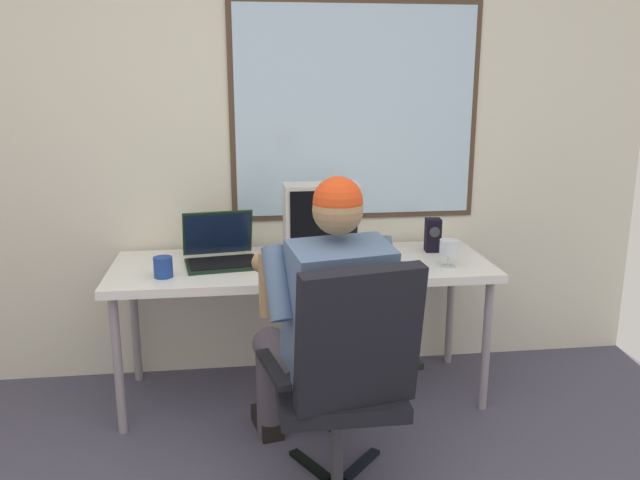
% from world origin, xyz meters
% --- Properties ---
extents(wall_rear, '(4.42, 0.08, 2.50)m').
position_xyz_m(wall_rear, '(0.03, 2.21, 1.26)').
color(wall_rear, silver).
rests_on(wall_rear, ground).
extents(desk, '(1.88, 0.67, 0.72)m').
position_xyz_m(desk, '(0.22, 1.82, 0.67)').
color(desk, gray).
rests_on(desk, ground).
extents(office_chair, '(0.62, 0.60, 1.00)m').
position_xyz_m(office_chair, '(0.29, 0.89, 0.56)').
color(office_chair, black).
rests_on(office_chair, ground).
extents(person_seated, '(0.60, 0.84, 1.27)m').
position_xyz_m(person_seated, '(0.25, 1.14, 0.66)').
color(person_seated, '#47404D').
rests_on(person_seated, ground).
extents(crt_monitor, '(0.37, 0.19, 0.39)m').
position_xyz_m(crt_monitor, '(0.32, 1.84, 0.95)').
color(crt_monitor, beige).
rests_on(crt_monitor, desk).
extents(laptop, '(0.39, 0.37, 0.25)m').
position_xyz_m(laptop, '(-0.18, 1.89, 0.78)').
color(laptop, black).
rests_on(laptop, desk).
extents(wine_glass, '(0.09, 0.09, 0.14)m').
position_xyz_m(wine_glass, '(0.92, 1.65, 0.81)').
color(wine_glass, silver).
rests_on(wine_glass, desk).
extents(desk_speaker, '(0.09, 0.09, 0.18)m').
position_xyz_m(desk_speaker, '(0.93, 1.94, 0.81)').
color(desk_speaker, black).
rests_on(desk_speaker, desk).
extents(cd_case, '(0.17, 0.16, 0.01)m').
position_xyz_m(cd_case, '(0.66, 1.69, 0.72)').
color(cd_case, '#1C1A34').
rests_on(cd_case, desk).
extents(coffee_mug, '(0.09, 0.09, 0.10)m').
position_xyz_m(coffee_mug, '(-0.44, 1.66, 0.77)').
color(coffee_mug, navy).
rests_on(coffee_mug, desk).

